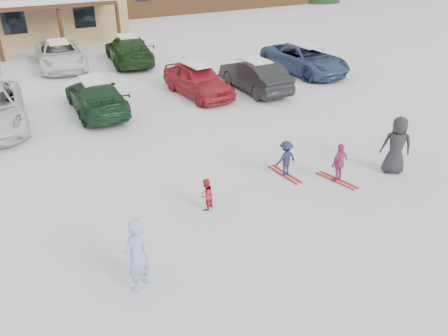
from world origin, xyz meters
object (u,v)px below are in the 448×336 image
adult_skier (137,255)px  child_magenta (339,163)px  parked_car_3 (96,96)px  toddler_red (206,195)px  bystander_dark (396,145)px  parked_car_5 (255,75)px  child_navy (286,158)px  parked_car_11 (129,50)px  parked_car_6 (305,59)px  parked_car_10 (60,55)px  parked_car_4 (198,80)px

adult_skier → child_magenta: adult_skier is taller
child_magenta → parked_car_3: bearing=-75.4°
toddler_red → parked_car_3: size_ratio=0.19×
adult_skier → bystander_dark: bystander_dark is taller
child_magenta → parked_car_5: size_ratio=0.28×
child_navy → parked_car_11: (0.18, 15.40, 0.20)m
child_magenta → parked_car_5: bearing=-118.8°
child_navy → parked_car_6: (7.84, 8.86, 0.17)m
parked_car_10 → parked_car_11: (3.66, -0.95, 0.05)m
parked_car_6 → parked_car_10: parked_car_6 is taller
toddler_red → child_magenta: bearing=140.7°
child_navy → parked_car_4: 8.33m
child_navy → parked_car_11: bearing=-94.4°
child_navy → parked_car_5: parked_car_5 is taller
child_magenta → adult_skier: bearing=-0.7°
parked_car_6 → parked_car_4: bearing=-177.9°
parked_car_6 → parked_car_11: bearing=136.5°
parked_car_6 → child_magenta: bearing=-126.8°
toddler_red → parked_car_3: parked_car_3 is taller
parked_car_10 → parked_car_4: bearing=-55.5°
toddler_red → parked_car_4: 9.69m
parked_car_10 → parked_car_5: bearing=-45.6°
child_magenta → toddler_red: bearing=-20.2°
parked_car_4 → parked_car_6: bearing=1.2°
child_magenta → parked_car_4: (-0.08, 9.36, 0.12)m
child_navy → parked_car_3: bearing=-70.5°
toddler_red → parked_car_4: (4.13, 8.76, 0.29)m
child_navy → parked_car_6: bearing=-135.3°
child_navy → toddler_red: bearing=5.7°
parked_car_5 → parked_car_10: size_ratio=0.85×
parked_car_10 → parked_car_11: bearing=-9.6°
parked_car_10 → bystander_dark: bearing=-64.8°
parked_car_3 → parked_car_11: 7.97m
bystander_dark → parked_car_11: bearing=-42.1°
adult_skier → parked_car_5: size_ratio=0.39×
bystander_dark → parked_car_4: bystander_dark is taller
parked_car_4 → parked_car_11: 7.20m
child_navy → parked_car_11: size_ratio=0.21×
parked_car_11 → parked_car_5: bearing=122.6°
parked_car_5 → parked_car_11: (-3.59, 7.85, 0.04)m
parked_car_6 → parked_car_11: size_ratio=0.99×
bystander_dark → parked_car_11: bystander_dark is taller
parked_car_3 → parked_car_5: (7.37, -0.84, 0.04)m
bystander_dark → parked_car_10: 19.03m
adult_skier → bystander_dark: (8.74, 0.98, 0.06)m
parked_car_5 → parked_car_11: parked_car_11 is taller
parked_car_4 → parked_car_5: size_ratio=0.98×
parked_car_4 → parked_car_6: 6.77m
parked_car_10 → child_magenta: bearing=-70.1°
parked_car_6 → child_navy: bearing=-134.5°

